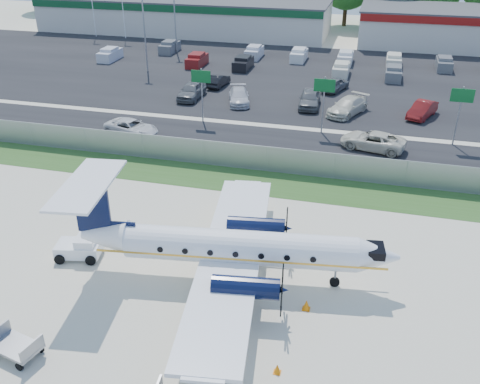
# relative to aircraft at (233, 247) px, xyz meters

# --- Properties ---
(ground) EXTENTS (170.00, 170.00, 0.00)m
(ground) POSITION_rel_aircraft_xyz_m (-1.06, -0.51, -2.04)
(ground) COLOR beige
(ground) RESTS_ON ground
(grass_verge) EXTENTS (170.00, 4.00, 0.02)m
(grass_verge) POSITION_rel_aircraft_xyz_m (-1.06, 11.49, -2.04)
(grass_verge) COLOR #2D561E
(grass_verge) RESTS_ON ground
(access_road) EXTENTS (170.00, 8.00, 0.02)m
(access_road) POSITION_rel_aircraft_xyz_m (-1.06, 18.49, -2.03)
(access_road) COLOR black
(access_road) RESTS_ON ground
(parking_lot) EXTENTS (170.00, 32.00, 0.02)m
(parking_lot) POSITION_rel_aircraft_xyz_m (-1.06, 39.49, -2.03)
(parking_lot) COLOR black
(parking_lot) RESTS_ON ground
(perimeter_fence) EXTENTS (120.00, 0.06, 1.99)m
(perimeter_fence) POSITION_rel_aircraft_xyz_m (-1.06, 13.49, -1.04)
(perimeter_fence) COLOR gray
(perimeter_fence) RESTS_ON ground
(building_west) EXTENTS (46.40, 12.40, 5.24)m
(building_west) POSITION_rel_aircraft_xyz_m (-25.06, 61.47, 0.59)
(building_west) COLOR silver
(building_west) RESTS_ON ground
(sign_left) EXTENTS (1.80, 0.26, 5.00)m
(sign_left) POSITION_rel_aircraft_xyz_m (-9.06, 22.40, 1.57)
(sign_left) COLOR gray
(sign_left) RESTS_ON ground
(sign_mid) EXTENTS (1.80, 0.26, 5.00)m
(sign_mid) POSITION_rel_aircraft_xyz_m (1.94, 22.40, 1.57)
(sign_mid) COLOR gray
(sign_mid) RESTS_ON ground
(sign_right) EXTENTS (1.80, 0.26, 5.00)m
(sign_right) POSITION_rel_aircraft_xyz_m (12.94, 22.40, 1.57)
(sign_right) COLOR gray
(sign_right) RESTS_ON ground
(flagpole_east) EXTENTS (1.06, 0.12, 10.00)m
(flagpole_east) POSITION_rel_aircraft_xyz_m (-31.98, 54.49, 3.60)
(flagpole_east) COLOR white
(flagpole_east) RESTS_ON ground
(light_pole_nw) EXTENTS (0.90, 0.35, 9.09)m
(light_pole_nw) POSITION_rel_aircraft_xyz_m (-21.06, 37.49, 3.19)
(light_pole_nw) COLOR gray
(light_pole_nw) RESTS_ON ground
(light_pole_sw) EXTENTS (0.90, 0.35, 9.09)m
(light_pole_sw) POSITION_rel_aircraft_xyz_m (-21.06, 47.49, 3.19)
(light_pole_sw) COLOR gray
(light_pole_sw) RESTS_ON ground
(tree_line) EXTENTS (112.00, 6.00, 14.00)m
(tree_line) POSITION_rel_aircraft_xyz_m (-1.06, 73.49, -2.04)
(tree_line) COLOR #1A5A1B
(tree_line) RESTS_ON ground
(aircraft) EXTENTS (17.28, 16.98, 5.29)m
(aircraft) POSITION_rel_aircraft_xyz_m (0.00, 0.00, 0.00)
(aircraft) COLOR white
(aircraft) RESTS_ON ground
(pushback_tug) EXTENTS (2.67, 2.16, 1.31)m
(pushback_tug) POSITION_rel_aircraft_xyz_m (-8.86, -0.14, -1.42)
(pushback_tug) COLOR white
(pushback_tug) RESTS_ON ground
(baggage_cart_near) EXTENTS (2.40, 1.74, 1.14)m
(baggage_cart_near) POSITION_rel_aircraft_xyz_m (-7.74, -7.70, -1.51)
(baggage_cart_near) COLOR gray
(baggage_cart_near) RESTS_ON ground
(cone_nose) EXTENTS (0.38, 0.38, 0.55)m
(cone_nose) POSITION_rel_aircraft_xyz_m (4.11, -1.44, -1.79)
(cone_nose) COLOR orange
(cone_nose) RESTS_ON ground
(cone_port_wing) EXTENTS (0.33, 0.33, 0.47)m
(cone_port_wing) POSITION_rel_aircraft_xyz_m (3.52, -5.82, -1.82)
(cone_port_wing) COLOR orange
(cone_port_wing) RESTS_ON ground
(cone_starboard_wing) EXTENTS (0.40, 0.40, 0.56)m
(cone_starboard_wing) POSITION_rel_aircraft_xyz_m (-2.34, 8.70, -1.78)
(cone_starboard_wing) COLOR orange
(cone_starboard_wing) RESTS_ON ground
(road_car_west) EXTENTS (5.36, 3.50, 1.37)m
(road_car_west) POSITION_rel_aircraft_xyz_m (-14.00, 17.69, -2.04)
(road_car_west) COLOR silver
(road_car_west) RESTS_ON ground
(road_car_mid) EXTENTS (5.65, 3.51, 1.46)m
(road_car_mid) POSITION_rel_aircraft_xyz_m (6.41, 19.84, -2.04)
(road_car_mid) COLOR beige
(road_car_mid) RESTS_ON ground
(parked_car_a) EXTENTS (2.03, 4.95, 1.68)m
(parked_car_a) POSITION_rel_aircraft_xyz_m (-12.34, 28.79, -2.04)
(parked_car_a) COLOR #595B5E
(parked_car_a) RESTS_ON ground
(parked_car_b) EXTENTS (3.30, 5.21, 1.41)m
(parked_car_b) POSITION_rel_aircraft_xyz_m (-7.18, 28.53, -2.04)
(parked_car_b) COLOR silver
(parked_car_b) RESTS_ON ground
(parked_car_c) EXTENTS (2.32, 5.08, 1.69)m
(parked_car_c) POSITION_rel_aircraft_xyz_m (-0.09, 29.23, -2.04)
(parked_car_c) COLOR #595B5E
(parked_car_c) RESTS_ON ground
(parked_car_d) EXTENTS (4.18, 5.81, 1.56)m
(parked_car_d) POSITION_rel_aircraft_xyz_m (3.74, 27.98, -2.04)
(parked_car_d) COLOR beige
(parked_car_d) RESTS_ON ground
(parked_car_e) EXTENTS (3.14, 4.76, 1.48)m
(parked_car_e) POSITION_rel_aircraft_xyz_m (10.66, 28.87, -2.04)
(parked_car_e) COLOR maroon
(parked_car_e) RESTS_ON ground
(parked_car_f) EXTENTS (1.79, 4.09, 1.31)m
(parked_car_f) POSITION_rel_aircraft_xyz_m (-10.87, 33.65, -2.04)
(parked_car_f) COLOR black
(parked_car_f) RESTS_ON ground
(parked_car_g) EXTENTS (3.12, 4.72, 1.49)m
(parked_car_g) POSITION_rel_aircraft_xyz_m (1.83, 35.30, -2.04)
(parked_car_g) COLOR #595B5E
(parked_car_g) RESTS_ON ground
(far_parking_rows) EXTENTS (56.00, 10.00, 1.60)m
(far_parking_rows) POSITION_rel_aircraft_xyz_m (-1.06, 44.49, -2.04)
(far_parking_rows) COLOR gray
(far_parking_rows) RESTS_ON ground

